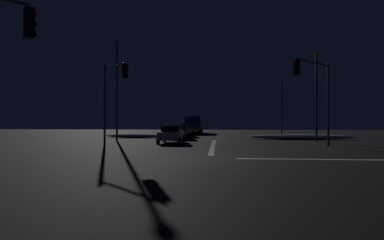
# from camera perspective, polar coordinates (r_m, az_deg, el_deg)

# --- Properties ---
(ground) EXTENTS (120.00, 120.00, 0.10)m
(ground) POSITION_cam_1_polar(r_m,az_deg,el_deg) (16.10, 3.37, -7.25)
(ground) COLOR black
(stop_line_north) EXTENTS (0.35, 14.77, 0.01)m
(stop_line_north) POSITION_cam_1_polar(r_m,az_deg,el_deg) (24.66, 3.89, -4.74)
(stop_line_north) COLOR white
(stop_line_north) RESTS_ON ground
(centre_line_ns) EXTENTS (22.00, 0.15, 0.01)m
(centre_line_ns) POSITION_cam_1_polar(r_m,az_deg,el_deg) (36.24, 4.20, -3.35)
(centre_line_ns) COLOR yellow
(centre_line_ns) RESTS_ON ground
(snow_bank_left_curb) EXTENTS (7.26, 1.50, 0.48)m
(snow_bank_left_curb) POSITION_cam_1_polar(r_m,az_deg,el_deg) (37.44, -10.37, -2.88)
(snow_bank_left_curb) COLOR white
(snow_bank_left_curb) RESTS_ON ground
(snow_bank_right_curb) EXTENTS (11.19, 1.50, 0.55)m
(snow_bank_right_curb) POSITION_cam_1_polar(r_m,az_deg,el_deg) (35.32, 19.62, -2.96)
(snow_bank_right_curb) COLOR white
(snow_bank_right_curb) RESTS_ON ground
(sedan_silver) EXTENTS (2.02, 4.33, 1.57)m
(sedan_silver) POSITION_cam_1_polar(r_m,az_deg,el_deg) (27.77, -3.82, -2.60)
(sedan_silver) COLOR #B7B7BC
(sedan_silver) RESTS_ON ground
(sedan_black) EXTENTS (2.02, 4.33, 1.57)m
(sedan_black) POSITION_cam_1_polar(r_m,az_deg,el_deg) (34.35, -2.20, -2.18)
(sedan_black) COLOR black
(sedan_black) RESTS_ON ground
(sedan_orange) EXTENTS (2.02, 4.33, 1.57)m
(sedan_orange) POSITION_cam_1_polar(r_m,az_deg,el_deg) (39.76, -1.34, -1.93)
(sedan_orange) COLOR #C66014
(sedan_orange) RESTS_ON ground
(sedan_green) EXTENTS (2.02, 4.33, 1.57)m
(sedan_green) POSITION_cam_1_polar(r_m,az_deg,el_deg) (45.89, 0.15, -1.73)
(sedan_green) COLOR #14512D
(sedan_green) RESTS_ON ground
(box_truck) EXTENTS (2.68, 8.28, 3.08)m
(box_truck) POSITION_cam_1_polar(r_m,az_deg,el_deg) (52.97, 0.43, -0.57)
(box_truck) COLOR navy
(box_truck) RESTS_ON ground
(traffic_signal_ne) EXTENTS (3.51, 3.51, 6.57)m
(traffic_signal_ne) POSITION_cam_1_polar(r_m,az_deg,el_deg) (24.89, 21.89, 5.80)
(traffic_signal_ne) COLOR #4C4C51
(traffic_signal_ne) RESTS_ON ground
(traffic_signal_nw) EXTENTS (2.83, 2.83, 6.60)m
(traffic_signal_nw) POSITION_cam_1_polar(r_m,az_deg,el_deg) (25.51, -14.42, 5.55)
(traffic_signal_nw) COLOR #4C4C51
(traffic_signal_nw) RESTS_ON ground
(streetlamp_right_far) EXTENTS (0.44, 0.44, 8.81)m
(streetlamp_right_far) POSITION_cam_1_polar(r_m,az_deg,el_deg) (47.22, 16.22, 3.53)
(streetlamp_right_far) COLOR #424247
(streetlamp_right_far) RESTS_ON ground
(streetlamp_left_near) EXTENTS (0.44, 0.44, 10.38)m
(streetlamp_left_near) POSITION_cam_1_polar(r_m,az_deg,el_deg) (32.09, -13.67, 6.83)
(streetlamp_left_near) COLOR #424247
(streetlamp_left_near) RESTS_ON ground
(streetlamp_right_near) EXTENTS (0.44, 0.44, 8.55)m
(streetlamp_right_near) POSITION_cam_1_polar(r_m,az_deg,el_deg) (31.74, 21.95, 5.21)
(streetlamp_right_near) COLOR #424247
(streetlamp_right_near) RESTS_ON ground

